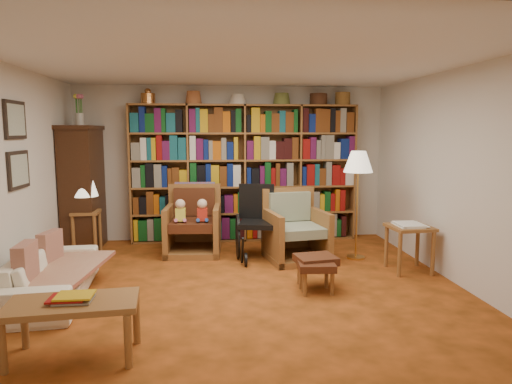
{
  "coord_description": "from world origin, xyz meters",
  "views": [
    {
      "loc": [
        -0.36,
        -5.0,
        1.78
      ],
      "look_at": [
        0.21,
        0.6,
        1.02
      ],
      "focal_mm": 32.0,
      "sensor_mm": 36.0,
      "label": 1
    }
  ],
  "objects": [
    {
      "name": "floor",
      "position": [
        0.0,
        0.0,
        0.0
      ],
      "size": [
        5.0,
        5.0,
        0.0
      ],
      "primitive_type": "plane",
      "color": "#BA541C",
      "rests_on": "ground"
    },
    {
      "name": "ceiling",
      "position": [
        0.0,
        0.0,
        2.5
      ],
      "size": [
        5.0,
        5.0,
        0.0
      ],
      "primitive_type": "plane",
      "rotation": [
        3.14,
        0.0,
        0.0
      ],
      "color": "silver",
      "rests_on": "wall_back"
    },
    {
      "name": "wall_back",
      "position": [
        0.0,
        2.5,
        1.25
      ],
      "size": [
        5.0,
        0.0,
        5.0
      ],
      "primitive_type": "plane",
      "rotation": [
        1.57,
        0.0,
        0.0
      ],
      "color": "silver",
      "rests_on": "floor"
    },
    {
      "name": "wall_front",
      "position": [
        0.0,
        -2.5,
        1.25
      ],
      "size": [
        5.0,
        0.0,
        5.0
      ],
      "primitive_type": "plane",
      "rotation": [
        -1.57,
        0.0,
        0.0
      ],
      "color": "silver",
      "rests_on": "floor"
    },
    {
      "name": "wall_left",
      "position": [
        -2.5,
        0.0,
        1.25
      ],
      "size": [
        0.0,
        5.0,
        5.0
      ],
      "primitive_type": "plane",
      "rotation": [
        1.57,
        0.0,
        1.57
      ],
      "color": "silver",
      "rests_on": "floor"
    },
    {
      "name": "wall_right",
      "position": [
        2.5,
        0.0,
        1.25
      ],
      "size": [
        0.0,
        5.0,
        5.0
      ],
      "primitive_type": "plane",
      "rotation": [
        1.57,
        0.0,
        -1.57
      ],
      "color": "silver",
      "rests_on": "floor"
    },
    {
      "name": "bookshelf",
      "position": [
        0.2,
        2.33,
        1.17
      ],
      "size": [
        3.6,
        0.3,
        2.42
      ],
      "color": "brown",
      "rests_on": "floor"
    },
    {
      "name": "curio_cabinet",
      "position": [
        -2.25,
        2.0,
        0.95
      ],
      "size": [
        0.5,
        0.95,
        2.4
      ],
      "color": "#371C0F",
      "rests_on": "floor"
    },
    {
      "name": "framed_pictures",
      "position": [
        -2.48,
        0.3,
        1.62
      ],
      "size": [
        0.03,
        0.52,
        0.97
      ],
      "color": "black",
      "rests_on": "wall_left"
    },
    {
      "name": "sofa",
      "position": [
        -2.05,
        -0.08,
        0.25
      ],
      "size": [
        1.79,
        0.82,
        0.51
      ],
      "primitive_type": "imported",
      "rotation": [
        0.0,
        0.0,
        1.65
      ],
      "color": "white",
      "rests_on": "floor"
    },
    {
      "name": "sofa_throw",
      "position": [
        -2.0,
        -0.08,
        0.3
      ],
      "size": [
        0.94,
        1.55,
        0.04
      ],
      "primitive_type": "cube",
      "rotation": [
        0.0,
        0.0,
        -0.11
      ],
      "color": "beige",
      "rests_on": "sofa"
    },
    {
      "name": "cushion_left",
      "position": [
        -2.18,
        0.27,
        0.45
      ],
      "size": [
        0.19,
        0.39,
        0.37
      ],
      "primitive_type": "cube",
      "rotation": [
        0.0,
        0.0,
        -0.2
      ],
      "color": "maroon",
      "rests_on": "sofa"
    },
    {
      "name": "cushion_right",
      "position": [
        -2.18,
        -0.43,
        0.45
      ],
      "size": [
        0.15,
        0.41,
        0.41
      ],
      "primitive_type": "cube",
      "rotation": [
        0.0,
        0.0,
        0.05
      ],
      "color": "maroon",
      "rests_on": "sofa"
    },
    {
      "name": "side_table_lamp",
      "position": [
        -2.15,
        1.7,
        0.45
      ],
      "size": [
        0.39,
        0.39,
        0.63
      ],
      "color": "brown",
      "rests_on": "floor"
    },
    {
      "name": "table_lamp",
      "position": [
        -2.15,
        1.7,
        0.97
      ],
      "size": [
        0.37,
        0.37,
        0.5
      ],
      "color": "gold",
      "rests_on": "side_table_lamp"
    },
    {
      "name": "armchair_leather",
      "position": [
        -0.61,
        1.69,
        0.41
      ],
      "size": [
        0.84,
        0.89,
        1.01
      ],
      "color": "brown",
      "rests_on": "floor"
    },
    {
      "name": "armchair_sage",
      "position": [
        0.82,
        1.17,
        0.37
      ],
      "size": [
        0.91,
        0.93,
        0.97
      ],
      "color": "brown",
      "rests_on": "floor"
    },
    {
      "name": "wheelchair",
      "position": [
        0.3,
        1.25,
        0.47
      ],
      "size": [
        0.6,
        0.83,
        1.03
      ],
      "color": "black",
      "rests_on": "floor"
    },
    {
      "name": "floor_lamp",
      "position": [
        1.67,
        1.07,
        1.3
      ],
      "size": [
        0.4,
        0.4,
        1.51
      ],
      "color": "gold",
      "rests_on": "floor"
    },
    {
      "name": "side_table_papers",
      "position": [
        2.15,
        0.42,
        0.49
      ],
      "size": [
        0.54,
        0.54,
        0.62
      ],
      "color": "brown",
      "rests_on": "floor"
    },
    {
      "name": "footstool_a",
      "position": [
        0.83,
        -0.06,
        0.3
      ],
      "size": [
        0.49,
        0.43,
        0.37
      ],
      "color": "#522515",
      "rests_on": "floor"
    },
    {
      "name": "footstool_b",
      "position": [
        0.8,
        -0.21,
        0.28
      ],
      "size": [
        0.42,
        0.37,
        0.34
      ],
      "color": "#522515",
      "rests_on": "floor"
    },
    {
      "name": "coffee_table",
      "position": [
        -1.44,
        -1.47,
        0.4
      ],
      "size": [
        1.03,
        0.59,
        0.52
      ],
      "color": "brown",
      "rests_on": "floor"
    }
  ]
}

